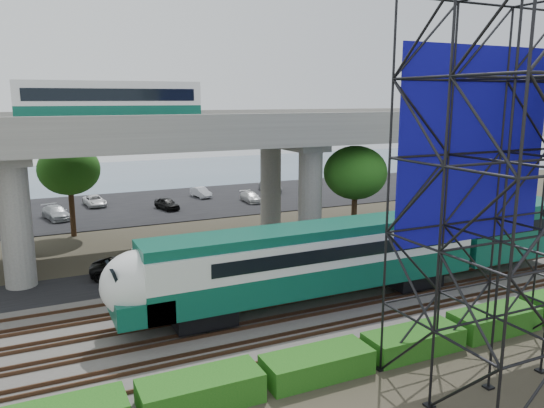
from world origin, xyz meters
TOP-DOWN VIEW (x-y plane):
  - ground at (0.00, 0.00)m, footprint 140.00×140.00m
  - ballast_bed at (0.00, 2.00)m, footprint 90.00×12.00m
  - service_road at (0.00, 10.50)m, footprint 90.00×5.00m
  - parking_lot at (0.00, 34.00)m, footprint 90.00×18.00m
  - harbor_water at (0.00, 56.00)m, footprint 140.00×40.00m
  - rail_tracks at (0.00, 2.00)m, footprint 90.00×9.52m
  - commuter_train at (6.72, 2.00)m, footprint 29.30×3.06m
  - overpass at (-0.27, 16.00)m, footprint 80.00×12.00m
  - scaffold_tower at (8.19, -7.98)m, footprint 9.36×6.36m
  - hedge_strip at (1.01, -4.30)m, footprint 34.60×1.80m
  - trees at (-4.67, 16.17)m, footprint 40.94×16.94m
  - suv at (-3.76, 11.35)m, footprint 5.17×3.51m
  - parked_cars at (1.99, 33.66)m, footprint 37.91×9.78m

SIDE VIEW (x-z plane):
  - ground at x=0.00m, z-range 0.00..0.00m
  - harbor_water at x=0.00m, z-range 0.00..0.03m
  - service_road at x=0.00m, z-range 0.00..0.08m
  - parking_lot at x=0.00m, z-range 0.00..0.08m
  - ballast_bed at x=0.00m, z-range 0.00..0.20m
  - rail_tracks at x=0.00m, z-range 0.20..0.36m
  - hedge_strip at x=1.01m, z-range -0.04..1.16m
  - parked_cars at x=1.99m, z-range 0.03..1.32m
  - suv at x=-3.76m, z-range 0.08..1.40m
  - commuter_train at x=6.72m, z-range 0.73..5.03m
  - trees at x=-4.67m, z-range 1.73..9.42m
  - scaffold_tower at x=8.19m, z-range -0.03..14.97m
  - overpass at x=-0.27m, z-range 2.01..14.41m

